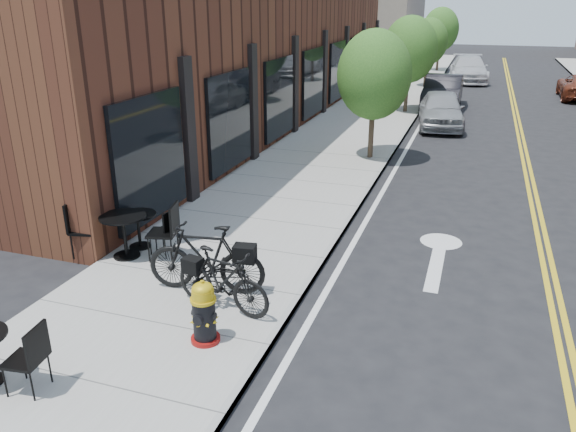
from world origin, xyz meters
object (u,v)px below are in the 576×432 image
(bistro_set_b, at_px, (124,230))
(parked_car_c, at_px, (469,69))
(bistro_set_c, at_px, (138,225))
(bicycle_right, at_px, (222,280))
(fire_hydrant, at_px, (204,313))
(parked_car_b, at_px, (443,92))
(bicycle_left, at_px, (206,258))
(parked_car_a, at_px, (441,109))

(bistro_set_b, relative_size, parked_car_c, 0.40)
(bistro_set_c, bearing_deg, bicycle_right, -23.18)
(fire_hydrant, height_order, bicycle_right, bicycle_right)
(bicycle_right, distance_m, bistro_set_c, 3.06)
(parked_car_c, bearing_deg, parked_car_b, -100.01)
(bistro_set_b, bearing_deg, bistro_set_c, 76.65)
(fire_hydrant, distance_m, bicycle_left, 1.49)
(fire_hydrant, xyz_separation_m, parked_car_a, (1.96, 16.44, 0.12))
(fire_hydrant, distance_m, bistro_set_c, 3.70)
(bistro_set_c, xyz_separation_m, parked_car_c, (5.20, 27.82, 0.17))
(bicycle_right, height_order, parked_car_a, parked_car_a)
(bicycle_left, height_order, parked_car_c, parked_car_c)
(bicycle_right, bearing_deg, parked_car_a, 3.47)
(fire_hydrant, bearing_deg, bistro_set_c, 140.45)
(bicycle_left, relative_size, bicycle_right, 1.16)
(bicycle_left, bearing_deg, parked_car_a, 161.59)
(fire_hydrant, relative_size, parked_car_a, 0.24)
(bicycle_right, relative_size, parked_car_b, 0.38)
(bicycle_right, distance_m, parked_car_b, 19.77)
(bicycle_left, height_order, bicycle_right, bicycle_left)
(bicycle_left, height_order, parked_car_b, parked_car_b)
(fire_hydrant, xyz_separation_m, bistro_set_c, (-2.69, 2.54, -0.00))
(parked_car_a, relative_size, parked_car_c, 0.80)
(parked_car_c, bearing_deg, fire_hydrant, -100.06)
(parked_car_b, xyz_separation_m, parked_car_c, (0.80, 9.80, -0.00))
(bicycle_right, distance_m, parked_car_a, 15.70)
(bicycle_right, bearing_deg, parked_car_c, 6.00)
(parked_car_a, height_order, parked_car_c, parked_car_c)
(bicycle_right, bearing_deg, bistro_set_b, 76.10)
(bistro_set_c, distance_m, parked_car_b, 18.55)
(parked_car_a, distance_m, parked_car_c, 13.92)
(bistro_set_b, height_order, bistro_set_c, bistro_set_b)
(bicycle_left, xyz_separation_m, parked_car_b, (2.34, 19.21, 0.03))
(bistro_set_c, distance_m, parked_car_a, 14.66)
(bistro_set_c, relative_size, parked_car_a, 0.42)
(parked_car_a, height_order, parked_car_b, parked_car_b)
(parked_car_a, bearing_deg, fire_hydrant, -103.53)
(bistro_set_c, height_order, parked_car_c, parked_car_c)
(bicycle_right, xyz_separation_m, parked_car_c, (2.63, 29.48, 0.11))
(bicycle_right, bearing_deg, fire_hydrant, -160.82)
(parked_car_a, bearing_deg, bicycle_left, -106.46)
(bicycle_left, distance_m, bistro_set_c, 2.39)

